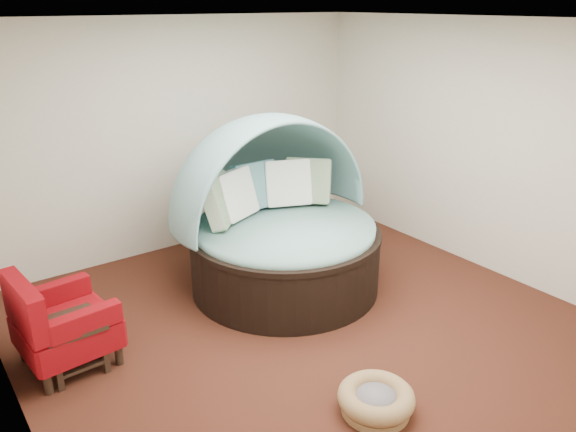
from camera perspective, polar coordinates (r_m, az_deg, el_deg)
floor at (r=5.55m, az=1.70°, el=-11.02°), size 5.00×5.00×0.00m
wall_back at (r=7.02m, az=-10.87°, el=7.94°), size 5.00×0.00×5.00m
wall_right at (r=6.73m, az=19.04°, el=6.61°), size 0.00×5.00×5.00m
ceiling at (r=4.71m, az=2.09°, el=19.25°), size 5.00×5.00×0.00m
canopy_daybed at (r=5.97m, az=-1.01°, el=0.67°), size 2.20×2.04×1.87m
pet_basket at (r=4.54m, az=8.92°, el=-17.96°), size 0.78×0.78×0.21m
red_armchair at (r=5.18m, az=-22.23°, el=-10.08°), size 0.81×0.82×0.88m
side_table at (r=5.13m, az=-21.04°, el=-11.63°), size 0.50×0.50×0.46m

